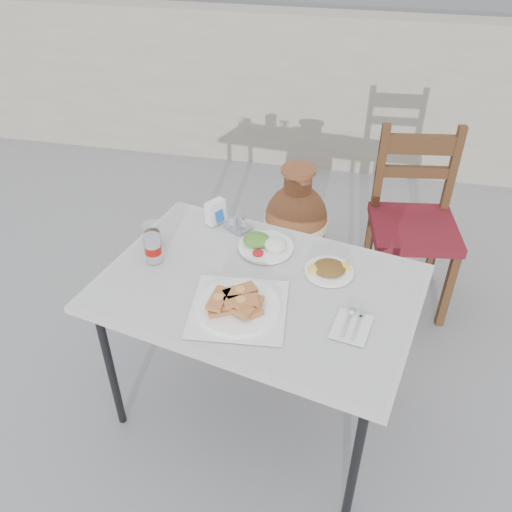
% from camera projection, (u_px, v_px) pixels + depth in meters
% --- Properties ---
extents(ground, '(80.00, 80.00, 0.00)m').
position_uv_depth(ground, '(256.00, 389.00, 2.69)').
color(ground, slate).
rests_on(ground, ground).
extents(cafe_table, '(1.40, 1.09, 0.76)m').
position_uv_depth(cafe_table, '(258.00, 294.00, 2.20)').
color(cafe_table, black).
rests_on(cafe_table, ground).
extents(pide_plate, '(0.39, 0.39, 0.07)m').
position_uv_depth(pide_plate, '(239.00, 302.00, 2.03)').
color(pide_plate, silver).
rests_on(pide_plate, cafe_table).
extents(salad_rice_plate, '(0.24, 0.24, 0.06)m').
position_uv_depth(salad_rice_plate, '(265.00, 244.00, 2.35)').
color(salad_rice_plate, white).
rests_on(salad_rice_plate, cafe_table).
extents(salad_chopped_plate, '(0.20, 0.20, 0.04)m').
position_uv_depth(salad_chopped_plate, '(329.00, 269.00, 2.21)').
color(salad_chopped_plate, white).
rests_on(salad_chopped_plate, cafe_table).
extents(soda_can, '(0.07, 0.07, 0.13)m').
position_uv_depth(soda_can, '(153.00, 248.00, 2.25)').
color(soda_can, silver).
rests_on(soda_can, cafe_table).
extents(cola_glass, '(0.07, 0.07, 0.11)m').
position_uv_depth(cola_glass, '(152.00, 235.00, 2.36)').
color(cola_glass, white).
rests_on(cola_glass, cafe_table).
extents(napkin_holder, '(0.09, 0.10, 0.11)m').
position_uv_depth(napkin_holder, '(215.00, 212.00, 2.49)').
color(napkin_holder, silver).
rests_on(napkin_holder, cafe_table).
extents(condiment_caddy, '(0.14, 0.13, 0.08)m').
position_uv_depth(condiment_caddy, '(238.00, 223.00, 2.47)').
color(condiment_caddy, '#BBBCC3').
rests_on(condiment_caddy, cafe_table).
extents(cutlery_napkin, '(0.16, 0.19, 0.01)m').
position_uv_depth(cutlery_napkin, '(352.00, 324.00, 1.98)').
color(cutlery_napkin, silver).
rests_on(cutlery_napkin, cafe_table).
extents(chair, '(0.51, 0.51, 1.02)m').
position_uv_depth(chair, '(413.00, 221.00, 2.95)').
color(chair, '#37240F').
rests_on(chair, ground).
extents(terracotta_urn, '(0.39, 0.39, 0.69)m').
position_uv_depth(terracotta_urn, '(296.00, 222.00, 3.32)').
color(terracotta_urn, brown).
rests_on(terracotta_urn, ground).
extents(back_wall, '(6.00, 0.25, 1.20)m').
position_uv_depth(back_wall, '(321.00, 93.00, 4.28)').
color(back_wall, '#A29987').
rests_on(back_wall, ground).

